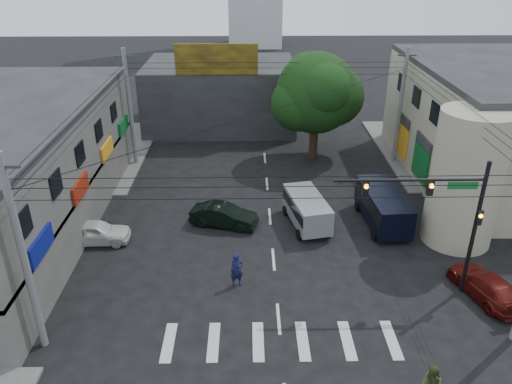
{
  "coord_description": "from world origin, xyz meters",
  "views": [
    {
      "loc": [
        -1.39,
        -21.53,
        15.91
      ],
      "look_at": [
        -0.95,
        4.0,
        3.27
      ],
      "focal_mm": 35.0,
      "sensor_mm": 36.0,
      "label": 1
    }
  ],
  "objects_px": {
    "utility_pole_far_right": "(400,107)",
    "silver_minivan": "(307,211)",
    "maroon_sedan": "(486,285)",
    "navy_van": "(383,208)",
    "utility_pole_near_left": "(24,258)",
    "dark_sedan": "(224,216)",
    "street_tree": "(316,93)",
    "traffic_gantry": "(444,208)",
    "utility_pole_far_left": "(130,109)",
    "white_compact": "(95,232)",
    "traffic_officer": "(237,270)"
  },
  "relations": [
    {
      "from": "navy_van",
      "to": "traffic_officer",
      "type": "xyz_separation_m",
      "value": [
        -9.07,
        -6.25,
        -0.17
      ]
    },
    {
      "from": "street_tree",
      "to": "navy_van",
      "type": "bearing_deg",
      "value": -74.61
    },
    {
      "from": "street_tree",
      "to": "utility_pole_far_right",
      "type": "xyz_separation_m",
      "value": [
        6.5,
        -1.0,
        -0.87
      ]
    },
    {
      "from": "utility_pole_far_left",
      "to": "utility_pole_near_left",
      "type": "bearing_deg",
      "value": -90.0
    },
    {
      "from": "traffic_gantry",
      "to": "utility_pole_near_left",
      "type": "height_order",
      "value": "utility_pole_near_left"
    },
    {
      "from": "utility_pole_near_left",
      "to": "dark_sedan",
      "type": "xyz_separation_m",
      "value": [
        7.55,
        10.39,
        -3.9
      ]
    },
    {
      "from": "white_compact",
      "to": "silver_minivan",
      "type": "height_order",
      "value": "silver_minivan"
    },
    {
      "from": "utility_pole_near_left",
      "to": "dark_sedan",
      "type": "height_order",
      "value": "utility_pole_near_left"
    },
    {
      "from": "street_tree",
      "to": "dark_sedan",
      "type": "relative_size",
      "value": 1.95
    },
    {
      "from": "traffic_gantry",
      "to": "utility_pole_near_left",
      "type": "bearing_deg",
      "value": -169.2
    },
    {
      "from": "street_tree",
      "to": "maroon_sedan",
      "type": "bearing_deg",
      "value": -70.66
    },
    {
      "from": "utility_pole_near_left",
      "to": "silver_minivan",
      "type": "height_order",
      "value": "utility_pole_near_left"
    },
    {
      "from": "dark_sedan",
      "to": "maroon_sedan",
      "type": "bearing_deg",
      "value": -103.07
    },
    {
      "from": "street_tree",
      "to": "dark_sedan",
      "type": "height_order",
      "value": "street_tree"
    },
    {
      "from": "dark_sedan",
      "to": "navy_van",
      "type": "xyz_separation_m",
      "value": [
        10.0,
        0.03,
        0.41
      ]
    },
    {
      "from": "utility_pole_far_right",
      "to": "silver_minivan",
      "type": "bearing_deg",
      "value": -129.07
    },
    {
      "from": "white_compact",
      "to": "traffic_officer",
      "type": "relative_size",
      "value": 2.22
    },
    {
      "from": "navy_van",
      "to": "traffic_officer",
      "type": "distance_m",
      "value": 11.02
    },
    {
      "from": "dark_sedan",
      "to": "maroon_sedan",
      "type": "relative_size",
      "value": 0.92
    },
    {
      "from": "street_tree",
      "to": "silver_minivan",
      "type": "bearing_deg",
      "value": -98.87
    },
    {
      "from": "utility_pole_near_left",
      "to": "traffic_officer",
      "type": "height_order",
      "value": "utility_pole_near_left"
    },
    {
      "from": "utility_pole_far_left",
      "to": "utility_pole_far_right",
      "type": "bearing_deg",
      "value": 0.0
    },
    {
      "from": "dark_sedan",
      "to": "traffic_officer",
      "type": "distance_m",
      "value": 6.3
    },
    {
      "from": "street_tree",
      "to": "traffic_officer",
      "type": "height_order",
      "value": "street_tree"
    },
    {
      "from": "utility_pole_near_left",
      "to": "silver_minivan",
      "type": "xyz_separation_m",
      "value": [
        12.76,
        10.35,
        -3.62
      ]
    },
    {
      "from": "silver_minivan",
      "to": "traffic_officer",
      "type": "xyz_separation_m",
      "value": [
        -4.28,
        -6.19,
        -0.04
      ]
    },
    {
      "from": "dark_sedan",
      "to": "white_compact",
      "type": "distance_m",
      "value": 7.79
    },
    {
      "from": "street_tree",
      "to": "white_compact",
      "type": "relative_size",
      "value": 2.08
    },
    {
      "from": "utility_pole_far_left",
      "to": "dark_sedan",
      "type": "height_order",
      "value": "utility_pole_far_left"
    },
    {
      "from": "street_tree",
      "to": "silver_minivan",
      "type": "height_order",
      "value": "street_tree"
    },
    {
      "from": "traffic_gantry",
      "to": "maroon_sedan",
      "type": "xyz_separation_m",
      "value": [
        2.65,
        -0.45,
        -4.18
      ]
    },
    {
      "from": "utility_pole_far_right",
      "to": "white_compact",
      "type": "xyz_separation_m",
      "value": [
        -21.0,
        -12.0,
        -3.9
      ]
    },
    {
      "from": "utility_pole_far_right",
      "to": "traffic_officer",
      "type": "relative_size",
      "value": 4.89
    },
    {
      "from": "maroon_sedan",
      "to": "silver_minivan",
      "type": "distance_m",
      "value": 10.99
    },
    {
      "from": "dark_sedan",
      "to": "silver_minivan",
      "type": "xyz_separation_m",
      "value": [
        5.21,
        -0.04,
        0.28
      ]
    },
    {
      "from": "utility_pole_near_left",
      "to": "navy_van",
      "type": "distance_m",
      "value": 20.71
    },
    {
      "from": "navy_van",
      "to": "traffic_officer",
      "type": "height_order",
      "value": "navy_van"
    },
    {
      "from": "street_tree",
      "to": "utility_pole_near_left",
      "type": "relative_size",
      "value": 0.95
    },
    {
      "from": "utility_pole_far_left",
      "to": "traffic_officer",
      "type": "xyz_separation_m",
      "value": [
        8.48,
        -16.34,
        -3.66
      ]
    },
    {
      "from": "traffic_gantry",
      "to": "navy_van",
      "type": "distance_m",
      "value": 7.9
    },
    {
      "from": "silver_minivan",
      "to": "utility_pole_far_left",
      "type": "bearing_deg",
      "value": 40.04
    },
    {
      "from": "traffic_gantry",
      "to": "silver_minivan",
      "type": "relative_size",
      "value": 1.49
    },
    {
      "from": "traffic_officer",
      "to": "utility_pole_far_right",
      "type": "bearing_deg",
      "value": 35.11
    },
    {
      "from": "maroon_sedan",
      "to": "traffic_officer",
      "type": "xyz_separation_m",
      "value": [
        -12.49,
        1.11,
        0.29
      ]
    },
    {
      "from": "traffic_gantry",
      "to": "navy_van",
      "type": "relative_size",
      "value": 1.27
    },
    {
      "from": "street_tree",
      "to": "dark_sedan",
      "type": "xyz_separation_m",
      "value": [
        -6.95,
        -11.11,
        -4.78
      ]
    },
    {
      "from": "dark_sedan",
      "to": "traffic_officer",
      "type": "height_order",
      "value": "traffic_officer"
    },
    {
      "from": "maroon_sedan",
      "to": "navy_van",
      "type": "height_order",
      "value": "navy_van"
    },
    {
      "from": "white_compact",
      "to": "traffic_officer",
      "type": "distance_m",
      "value": 9.53
    },
    {
      "from": "navy_van",
      "to": "traffic_officer",
      "type": "relative_size",
      "value": 3.01
    }
  ]
}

